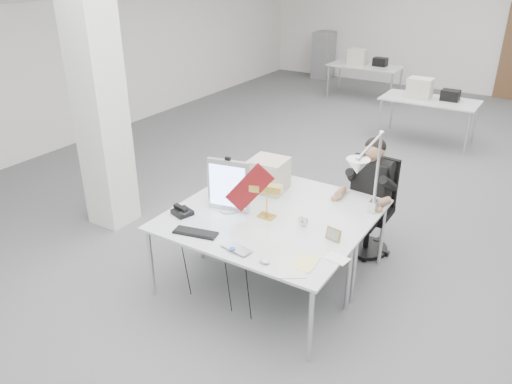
# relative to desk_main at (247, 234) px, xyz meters

# --- Properties ---
(room_shell) EXTENTS (10.04, 14.04, 3.24)m
(room_shell) POSITION_rel_desk_main_xyz_m (0.04, 2.63, 0.95)
(room_shell) COLOR #555558
(room_shell) RESTS_ON ground
(desk_main) EXTENTS (1.80, 0.90, 0.02)m
(desk_main) POSITION_rel_desk_main_xyz_m (0.00, 0.00, 0.00)
(desk_main) COLOR silver
(desk_main) RESTS_ON room_shell
(desk_second) EXTENTS (1.80, 0.90, 0.02)m
(desk_second) POSITION_rel_desk_main_xyz_m (0.00, 0.90, 0.00)
(desk_second) COLOR silver
(desk_second) RESTS_ON room_shell
(bg_desk_a) EXTENTS (1.60, 0.80, 0.02)m
(bg_desk_a) POSITION_rel_desk_main_xyz_m (0.20, 5.50, 0.00)
(bg_desk_a) COLOR silver
(bg_desk_a) RESTS_ON room_shell
(bg_desk_b) EXTENTS (1.60, 0.80, 0.02)m
(bg_desk_b) POSITION_rel_desk_main_xyz_m (-1.80, 7.70, 0.00)
(bg_desk_b) COLOR silver
(bg_desk_b) RESTS_ON room_shell
(filing_cabinet) EXTENTS (0.45, 0.55, 1.20)m
(filing_cabinet) POSITION_rel_desk_main_xyz_m (-3.50, 9.15, -0.14)
(filing_cabinet) COLOR gray
(filing_cabinet) RESTS_ON room_shell
(office_chair) EXTENTS (0.50, 0.50, 0.95)m
(office_chair) POSITION_rel_desk_main_xyz_m (0.62, 1.48, -0.27)
(office_chair) COLOR black
(office_chair) RESTS_ON room_shell
(seated_person) EXTENTS (0.49, 0.59, 0.83)m
(seated_person) POSITION_rel_desk_main_xyz_m (0.62, 1.43, 0.16)
(seated_person) COLOR black
(seated_person) RESTS_ON office_chair
(monitor) EXTENTS (0.42, 0.12, 0.52)m
(monitor) POSITION_rel_desk_main_xyz_m (-0.40, 0.29, 0.27)
(monitor) COLOR silver
(monitor) RESTS_ON desk_main
(pennant) EXTENTS (0.47, 0.14, 0.52)m
(pennant) POSITION_rel_desk_main_xyz_m (-0.14, 0.25, 0.32)
(pennant) COLOR #650D10
(pennant) RESTS_ON monitor
(keyboard) EXTENTS (0.42, 0.22, 0.02)m
(keyboard) POSITION_rel_desk_main_xyz_m (-0.39, -0.25, 0.02)
(keyboard) COLOR black
(keyboard) RESTS_ON desk_main
(laptop) EXTENTS (0.32, 0.24, 0.02)m
(laptop) POSITION_rel_desk_main_xyz_m (0.06, -0.33, 0.02)
(laptop) COLOR silver
(laptop) RESTS_ON desk_main
(mouse) EXTENTS (0.10, 0.07, 0.04)m
(mouse) POSITION_rel_desk_main_xyz_m (0.38, -0.33, 0.03)
(mouse) COLOR #B8B7BC
(mouse) RESTS_ON desk_main
(bankers_lamp) EXTENTS (0.35, 0.22, 0.37)m
(bankers_lamp) POSITION_rel_desk_main_xyz_m (-0.01, 0.35, 0.20)
(bankers_lamp) COLOR #D08B41
(bankers_lamp) RESTS_ON desk_main
(desk_phone) EXTENTS (0.22, 0.21, 0.04)m
(desk_phone) POSITION_rel_desk_main_xyz_m (-0.72, -0.03, 0.03)
(desk_phone) COLOR black
(desk_phone) RESTS_ON desk_main
(picture_frame_left) EXTENTS (0.14, 0.06, 0.11)m
(picture_frame_left) POSITION_rel_desk_main_xyz_m (-0.64, 0.39, 0.07)
(picture_frame_left) COLOR #A07245
(picture_frame_left) RESTS_ON desk_main
(picture_frame_right) EXTENTS (0.15, 0.06, 0.11)m
(picture_frame_right) POSITION_rel_desk_main_xyz_m (0.70, 0.30, 0.07)
(picture_frame_right) COLOR #A37646
(picture_frame_right) RESTS_ON desk_main
(desk_clock) EXTENTS (0.10, 0.03, 0.09)m
(desk_clock) POSITION_rel_desk_main_xyz_m (0.36, 0.39, 0.06)
(desk_clock) COLOR silver
(desk_clock) RESTS_ON desk_main
(paper_stack_a) EXTENTS (0.35, 0.38, 0.01)m
(paper_stack_a) POSITION_rel_desk_main_xyz_m (0.59, -0.27, 0.02)
(paper_stack_a) COLOR silver
(paper_stack_a) RESTS_ON desk_main
(paper_stack_b) EXTENTS (0.20, 0.26, 0.01)m
(paper_stack_b) POSITION_rel_desk_main_xyz_m (0.66, -0.16, 0.02)
(paper_stack_b) COLOR #F8E394
(paper_stack_b) RESTS_ON desk_main
(paper_stack_c) EXTENTS (0.21, 0.16, 0.01)m
(paper_stack_c) POSITION_rel_desk_main_xyz_m (0.85, 0.04, 0.02)
(paper_stack_c) COLOR white
(paper_stack_c) RESTS_ON desk_main
(beige_monitor) EXTENTS (0.39, 0.37, 0.35)m
(beige_monitor) POSITION_rel_desk_main_xyz_m (-0.30, 0.89, 0.19)
(beige_monitor) COLOR #BAAF9A
(beige_monitor) RESTS_ON desk_second
(architect_lamp) EXTENTS (0.33, 0.75, 0.94)m
(architect_lamp) POSITION_rel_desk_main_xyz_m (0.81, 0.73, 0.48)
(architect_lamp) COLOR #BAB9BE
(architect_lamp) RESTS_ON desk_second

